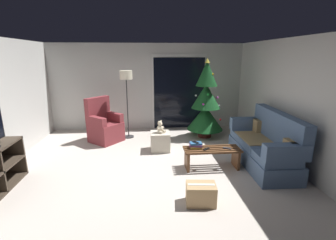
{
  "coord_description": "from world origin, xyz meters",
  "views": [
    {
      "loc": [
        -0.03,
        -4.17,
        2.15
      ],
      "look_at": [
        0.4,
        0.7,
        0.85
      ],
      "focal_mm": 25.91,
      "sensor_mm": 36.0,
      "label": 1
    }
  ],
  "objects_px": {
    "christmas_tree": "(206,103)",
    "couch": "(265,146)",
    "ottoman": "(160,141)",
    "cardboard_box_taped_mid_floor": "(201,194)",
    "book_stack": "(196,145)",
    "floor_lamp": "(126,82)",
    "teddy_bear_cream": "(160,128)",
    "cell_phone": "(196,142)",
    "coffee_table": "(212,155)",
    "armchair": "(104,126)",
    "remote_black": "(206,149)",
    "remote_graphite": "(227,148)"
  },
  "relations": [
    {
      "from": "couch",
      "to": "cardboard_box_taped_mid_floor",
      "type": "relative_size",
      "value": 4.23
    },
    {
      "from": "teddy_bear_cream",
      "to": "ottoman",
      "type": "bearing_deg",
      "value": 133.21
    },
    {
      "from": "couch",
      "to": "floor_lamp",
      "type": "relative_size",
      "value": 1.1
    },
    {
      "from": "couch",
      "to": "cardboard_box_taped_mid_floor",
      "type": "bearing_deg",
      "value": -142.2
    },
    {
      "from": "remote_graphite",
      "to": "christmas_tree",
      "type": "distance_m",
      "value": 2.0
    },
    {
      "from": "teddy_bear_cream",
      "to": "armchair",
      "type": "bearing_deg",
      "value": 151.08
    },
    {
      "from": "couch",
      "to": "remote_black",
      "type": "height_order",
      "value": "couch"
    },
    {
      "from": "book_stack",
      "to": "cell_phone",
      "type": "xyz_separation_m",
      "value": [
        0.0,
        -0.0,
        0.06
      ]
    },
    {
      "from": "couch",
      "to": "remote_graphite",
      "type": "height_order",
      "value": "couch"
    },
    {
      "from": "christmas_tree",
      "to": "couch",
      "type": "bearing_deg",
      "value": -66.52
    },
    {
      "from": "cell_phone",
      "to": "ottoman",
      "type": "height_order",
      "value": "cell_phone"
    },
    {
      "from": "christmas_tree",
      "to": "floor_lamp",
      "type": "distance_m",
      "value": 2.15
    },
    {
      "from": "remote_black",
      "to": "armchair",
      "type": "relative_size",
      "value": 0.14
    },
    {
      "from": "couch",
      "to": "cardboard_box_taped_mid_floor",
      "type": "height_order",
      "value": "couch"
    },
    {
      "from": "remote_black",
      "to": "armchair",
      "type": "height_order",
      "value": "armchair"
    },
    {
      "from": "armchair",
      "to": "ottoman",
      "type": "bearing_deg",
      "value": -28.8
    },
    {
      "from": "ottoman",
      "to": "cardboard_box_taped_mid_floor",
      "type": "height_order",
      "value": "ottoman"
    },
    {
      "from": "teddy_bear_cream",
      "to": "cardboard_box_taped_mid_floor",
      "type": "relative_size",
      "value": 0.61
    },
    {
      "from": "remote_black",
      "to": "cell_phone",
      "type": "relative_size",
      "value": 1.08
    },
    {
      "from": "remote_black",
      "to": "teddy_bear_cream",
      "type": "height_order",
      "value": "teddy_bear_cream"
    },
    {
      "from": "remote_graphite",
      "to": "couch",
      "type": "bearing_deg",
      "value": 128.29
    },
    {
      "from": "remote_graphite",
      "to": "book_stack",
      "type": "bearing_deg",
      "value": -69.13
    },
    {
      "from": "remote_black",
      "to": "book_stack",
      "type": "xyz_separation_m",
      "value": [
        -0.19,
        0.11,
        0.04
      ]
    },
    {
      "from": "book_stack",
      "to": "ottoman",
      "type": "bearing_deg",
      "value": 124.18
    },
    {
      "from": "ottoman",
      "to": "teddy_bear_cream",
      "type": "distance_m",
      "value": 0.34
    },
    {
      "from": "coffee_table",
      "to": "armchair",
      "type": "relative_size",
      "value": 0.97
    },
    {
      "from": "remote_graphite",
      "to": "remote_black",
      "type": "distance_m",
      "value": 0.41
    },
    {
      "from": "remote_black",
      "to": "teddy_bear_cream",
      "type": "xyz_separation_m",
      "value": [
        -0.83,
        1.05,
        0.14
      ]
    },
    {
      "from": "remote_black",
      "to": "cell_phone",
      "type": "distance_m",
      "value": 0.24
    },
    {
      "from": "coffee_table",
      "to": "floor_lamp",
      "type": "xyz_separation_m",
      "value": [
        -1.76,
        2.03,
        1.24
      ]
    },
    {
      "from": "floor_lamp",
      "to": "cardboard_box_taped_mid_floor",
      "type": "distance_m",
      "value": 3.7
    },
    {
      "from": "couch",
      "to": "christmas_tree",
      "type": "relative_size",
      "value": 0.94
    },
    {
      "from": "cell_phone",
      "to": "teddy_bear_cream",
      "type": "xyz_separation_m",
      "value": [
        -0.64,
        0.94,
        0.04
      ]
    },
    {
      "from": "floor_lamp",
      "to": "cell_phone",
      "type": "bearing_deg",
      "value": -53.64
    },
    {
      "from": "christmas_tree",
      "to": "ottoman",
      "type": "height_order",
      "value": "christmas_tree"
    },
    {
      "from": "remote_graphite",
      "to": "book_stack",
      "type": "height_order",
      "value": "book_stack"
    },
    {
      "from": "coffee_table",
      "to": "christmas_tree",
      "type": "xyz_separation_m",
      "value": [
        0.31,
        1.89,
        0.65
      ]
    },
    {
      "from": "remote_black",
      "to": "book_stack",
      "type": "distance_m",
      "value": 0.22
    },
    {
      "from": "christmas_tree",
      "to": "floor_lamp",
      "type": "height_order",
      "value": "christmas_tree"
    },
    {
      "from": "remote_black",
      "to": "ottoman",
      "type": "relative_size",
      "value": 0.35
    },
    {
      "from": "remote_graphite",
      "to": "armchair",
      "type": "height_order",
      "value": "armchair"
    },
    {
      "from": "coffee_table",
      "to": "cell_phone",
      "type": "xyz_separation_m",
      "value": [
        -0.31,
        0.07,
        0.25
      ]
    },
    {
      "from": "remote_black",
      "to": "christmas_tree",
      "type": "xyz_separation_m",
      "value": [
        0.43,
        1.93,
        0.51
      ]
    },
    {
      "from": "remote_graphite",
      "to": "remote_black",
      "type": "bearing_deg",
      "value": -59.23
    },
    {
      "from": "cell_phone",
      "to": "book_stack",
      "type": "bearing_deg",
      "value": 64.23
    },
    {
      "from": "armchair",
      "to": "couch",
      "type": "bearing_deg",
      "value": -26.5
    },
    {
      "from": "floor_lamp",
      "to": "teddy_bear_cream",
      "type": "bearing_deg",
      "value": -51.6
    },
    {
      "from": "book_stack",
      "to": "ottoman",
      "type": "distance_m",
      "value": 1.17
    },
    {
      "from": "book_stack",
      "to": "cardboard_box_taped_mid_floor",
      "type": "height_order",
      "value": "book_stack"
    },
    {
      "from": "cell_phone",
      "to": "armchair",
      "type": "relative_size",
      "value": 0.13
    }
  ]
}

